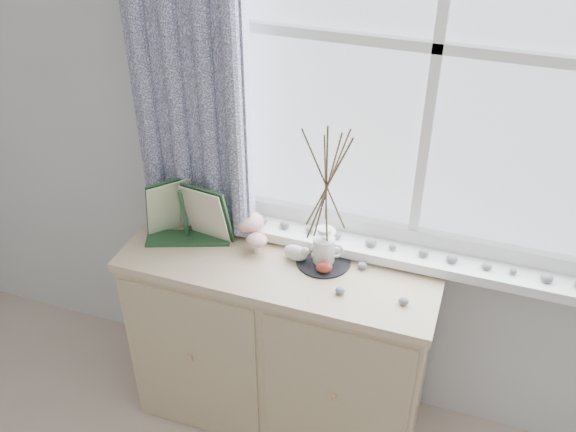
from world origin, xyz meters
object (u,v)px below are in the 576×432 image
(sideboard, at_px, (280,343))
(toadstool_cluster, at_px, (251,227))
(twig_pitcher, at_px, (327,180))
(botanical_book, at_px, (182,216))

(sideboard, relative_size, toadstool_cluster, 7.03)
(sideboard, xyz_separation_m, twig_pitcher, (0.15, 0.06, 0.78))
(botanical_book, bearing_deg, toadstool_cluster, 2.31)
(sideboard, height_order, twig_pitcher, twig_pitcher)
(toadstool_cluster, bearing_deg, sideboard, -30.41)
(twig_pitcher, bearing_deg, sideboard, -173.52)
(botanical_book, xyz_separation_m, twig_pitcher, (0.54, 0.07, 0.22))
(sideboard, bearing_deg, toadstool_cluster, 149.59)
(botanical_book, height_order, toadstool_cluster, botanical_book)
(sideboard, bearing_deg, botanical_book, -178.13)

